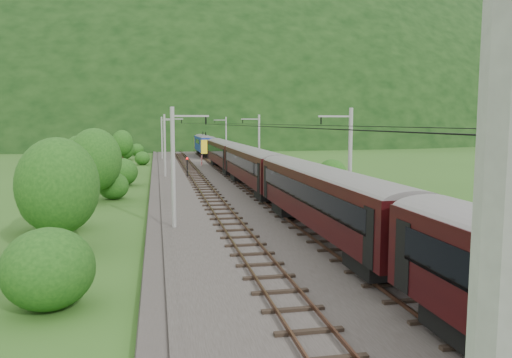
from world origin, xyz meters
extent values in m
plane|color=#2A4E18|center=(0.00, 0.00, 0.00)|extent=(600.00, 600.00, 0.00)
cube|color=#38332D|center=(0.00, 10.00, 0.15)|extent=(14.00, 220.00, 0.30)
cube|color=brown|center=(-3.12, 10.00, 0.49)|extent=(0.08, 220.00, 0.15)
cube|color=brown|center=(-1.68, 10.00, 0.49)|extent=(0.08, 220.00, 0.15)
cube|color=black|center=(-2.40, 10.00, 0.36)|extent=(2.40, 220.00, 0.12)
cube|color=brown|center=(1.68, 10.00, 0.49)|extent=(0.08, 220.00, 0.15)
cube|color=brown|center=(3.12, 10.00, 0.49)|extent=(0.08, 220.00, 0.15)
cube|color=black|center=(2.40, 10.00, 0.36)|extent=(2.40, 220.00, 0.12)
cylinder|color=gray|center=(-6.20, 0.00, 4.30)|extent=(0.28, 0.28, 8.00)
cube|color=gray|center=(-5.00, 0.00, 7.70)|extent=(2.40, 0.12, 0.12)
cylinder|color=black|center=(-4.00, 0.00, 7.40)|extent=(0.10, 0.10, 0.50)
cylinder|color=gray|center=(-6.20, 32.00, 4.30)|extent=(0.28, 0.28, 8.00)
cube|color=gray|center=(-5.00, 32.00, 7.70)|extent=(2.40, 0.12, 0.12)
cylinder|color=black|center=(-4.00, 32.00, 7.40)|extent=(0.10, 0.10, 0.50)
cylinder|color=gray|center=(-6.20, 64.00, 4.30)|extent=(0.28, 0.28, 8.00)
cube|color=gray|center=(-5.00, 64.00, 7.70)|extent=(2.40, 0.12, 0.12)
cylinder|color=black|center=(-4.00, 64.00, 7.40)|extent=(0.10, 0.10, 0.50)
cylinder|color=gray|center=(-6.20, 96.00, 4.30)|extent=(0.28, 0.28, 8.00)
cube|color=gray|center=(-5.00, 96.00, 7.70)|extent=(2.40, 0.12, 0.12)
cylinder|color=black|center=(-4.00, 96.00, 7.40)|extent=(0.10, 0.10, 0.50)
cylinder|color=gray|center=(-6.20, 128.00, 4.30)|extent=(0.28, 0.28, 8.00)
cube|color=gray|center=(-5.00, 128.00, 7.70)|extent=(2.40, 0.12, 0.12)
cylinder|color=black|center=(-4.00, 128.00, 7.40)|extent=(0.10, 0.10, 0.50)
cylinder|color=gray|center=(6.20, 0.00, 4.30)|extent=(0.28, 0.28, 8.00)
cube|color=gray|center=(5.00, 0.00, 7.70)|extent=(2.40, 0.12, 0.12)
cylinder|color=black|center=(4.00, 0.00, 7.40)|extent=(0.10, 0.10, 0.50)
cylinder|color=gray|center=(6.20, 32.00, 4.30)|extent=(0.28, 0.28, 8.00)
cube|color=gray|center=(5.00, 32.00, 7.70)|extent=(2.40, 0.12, 0.12)
cylinder|color=black|center=(4.00, 32.00, 7.40)|extent=(0.10, 0.10, 0.50)
cylinder|color=gray|center=(6.20, 64.00, 4.30)|extent=(0.28, 0.28, 8.00)
cube|color=gray|center=(5.00, 64.00, 7.70)|extent=(2.40, 0.12, 0.12)
cylinder|color=black|center=(4.00, 64.00, 7.40)|extent=(0.10, 0.10, 0.50)
cylinder|color=gray|center=(6.20, 96.00, 4.30)|extent=(0.28, 0.28, 8.00)
cube|color=gray|center=(5.00, 96.00, 7.70)|extent=(2.40, 0.12, 0.12)
cylinder|color=black|center=(4.00, 96.00, 7.40)|extent=(0.10, 0.10, 0.50)
cylinder|color=gray|center=(6.20, 128.00, 4.30)|extent=(0.28, 0.28, 8.00)
cube|color=gray|center=(5.00, 128.00, 7.70)|extent=(2.40, 0.12, 0.12)
cylinder|color=black|center=(4.00, 128.00, 7.40)|extent=(0.10, 0.10, 0.50)
cylinder|color=black|center=(-2.40, 10.00, 7.10)|extent=(0.03, 198.00, 0.03)
cylinder|color=black|center=(2.40, 10.00, 7.10)|extent=(0.03, 198.00, 0.03)
ellipsoid|color=black|center=(0.00, 260.00, 0.00)|extent=(504.00, 360.00, 244.00)
cube|color=black|center=(2.40, -19.92, 1.01)|extent=(2.13, 3.10, 0.87)
cube|color=black|center=(2.40, -5.40, 2.89)|extent=(2.81, 21.29, 2.90)
cylinder|color=slate|center=(2.40, -5.40, 4.20)|extent=(2.81, 21.18, 2.81)
cube|color=black|center=(0.98, -5.40, 3.24)|extent=(0.05, 18.73, 1.11)
cube|color=black|center=(3.82, -5.40, 3.24)|extent=(0.05, 18.73, 1.11)
cube|color=black|center=(2.40, -12.85, 1.01)|extent=(2.13, 3.10, 0.87)
cube|color=black|center=(2.40, 2.05, 1.01)|extent=(2.13, 3.10, 0.87)
cube|color=black|center=(2.40, 16.57, 2.89)|extent=(2.81, 21.29, 2.90)
cylinder|color=slate|center=(2.40, 16.57, 4.20)|extent=(2.81, 21.18, 2.81)
cube|color=black|center=(0.98, 16.57, 3.24)|extent=(0.05, 18.73, 1.11)
cube|color=black|center=(3.82, 16.57, 3.24)|extent=(0.05, 18.73, 1.11)
cube|color=black|center=(2.40, 9.12, 1.01)|extent=(2.13, 3.10, 0.87)
cube|color=black|center=(2.40, 24.02, 1.01)|extent=(2.13, 3.10, 0.87)
cube|color=black|center=(2.40, 38.54, 2.89)|extent=(2.81, 21.29, 2.90)
cylinder|color=slate|center=(2.40, 38.54, 4.20)|extent=(2.81, 21.18, 2.81)
cube|color=black|center=(0.98, 38.54, 3.24)|extent=(0.05, 18.73, 1.11)
cube|color=black|center=(3.82, 38.54, 3.24)|extent=(0.05, 18.73, 1.11)
cube|color=black|center=(2.40, 31.09, 1.01)|extent=(2.13, 3.10, 0.87)
cube|color=black|center=(2.40, 45.99, 1.01)|extent=(2.13, 3.10, 0.87)
cube|color=navy|center=(2.40, 69.22, 2.89)|extent=(2.81, 17.42, 2.90)
cylinder|color=slate|center=(2.40, 69.22, 4.20)|extent=(2.81, 17.33, 2.81)
cube|color=black|center=(0.98, 69.22, 3.24)|extent=(0.05, 15.33, 1.11)
cube|color=black|center=(3.82, 69.22, 3.24)|extent=(0.05, 15.33, 1.11)
cube|color=black|center=(2.40, 63.12, 1.01)|extent=(2.13, 3.10, 0.87)
cube|color=black|center=(2.40, 75.32, 1.01)|extent=(2.13, 3.10, 0.87)
cube|color=yellow|center=(2.40, 77.73, 2.70)|extent=(2.86, 0.50, 2.61)
cube|color=yellow|center=(2.40, 60.71, 2.70)|extent=(2.86, 0.50, 2.61)
cube|color=black|center=(2.40, 72.22, 4.88)|extent=(0.08, 1.60, 0.87)
cylinder|color=red|center=(-0.18, 47.35, 1.01)|extent=(0.15, 0.15, 1.42)
cylinder|color=red|center=(0.07, 48.99, 1.11)|extent=(0.17, 0.17, 1.63)
cylinder|color=black|center=(-3.42, 31.08, 1.45)|extent=(0.16, 0.16, 2.30)
sphere|color=red|center=(-3.42, 31.08, 2.66)|extent=(0.28, 0.28, 0.28)
ellipsoid|color=#184512|center=(-11.50, -13.16, 1.62)|extent=(3.59, 3.59, 3.23)
ellipsoid|color=#184512|center=(-14.13, 2.00, 2.01)|extent=(4.46, 4.46, 4.02)
ellipsoid|color=#184512|center=(-11.34, 15.29, 1.29)|extent=(2.87, 2.87, 2.58)
ellipsoid|color=#184512|center=(-11.19, 25.62, 1.60)|extent=(3.56, 3.56, 3.20)
ellipsoid|color=#184512|center=(-12.85, 39.29, 0.81)|extent=(1.80, 1.80, 1.62)
ellipsoid|color=#184512|center=(-9.67, 53.79, 1.17)|extent=(2.59, 2.59, 2.33)
ellipsoid|color=#184512|center=(-13.77, 66.76, 2.08)|extent=(4.63, 4.63, 4.17)
ellipsoid|color=#184512|center=(-11.41, 77.79, 1.34)|extent=(2.98, 2.98, 2.68)
ellipsoid|color=#184512|center=(-10.74, 90.68, 1.14)|extent=(2.53, 2.53, 2.28)
cylinder|color=black|center=(-12.68, -4.15, 1.76)|extent=(0.24, 0.24, 3.52)
ellipsoid|color=#184512|center=(-12.68, -4.15, 3.77)|extent=(4.52, 4.52, 5.43)
cylinder|color=black|center=(-12.70, 13.40, 1.84)|extent=(0.24, 0.24, 3.68)
ellipsoid|color=#184512|center=(-12.70, 13.40, 3.94)|extent=(4.73, 4.73, 5.67)
cylinder|color=black|center=(-15.60, 22.38, 1.28)|extent=(0.24, 0.24, 2.56)
ellipsoid|color=#184512|center=(-15.60, 22.38, 2.74)|extent=(3.29, 3.29, 3.95)
cylinder|color=black|center=(-17.94, 39.41, 1.48)|extent=(0.24, 0.24, 2.96)
ellipsoid|color=#184512|center=(-17.94, 39.41, 3.17)|extent=(3.81, 3.81, 4.57)
cylinder|color=black|center=(-17.07, 49.25, 1.45)|extent=(0.24, 0.24, 2.91)
ellipsoid|color=#184512|center=(-17.07, 49.25, 3.12)|extent=(3.74, 3.74, 4.49)
cylinder|color=black|center=(-13.64, 65.07, 1.58)|extent=(0.24, 0.24, 3.16)
ellipsoid|color=#184512|center=(-13.64, 65.07, 3.38)|extent=(4.06, 4.06, 4.87)
ellipsoid|color=#184512|center=(11.39, 17.95, 1.49)|extent=(3.30, 3.30, 2.97)
ellipsoid|color=#184512|center=(10.69, 50.22, 1.07)|extent=(2.38, 2.38, 2.14)
camera|label=1|loc=(-7.25, -33.26, 7.30)|focal=35.00mm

